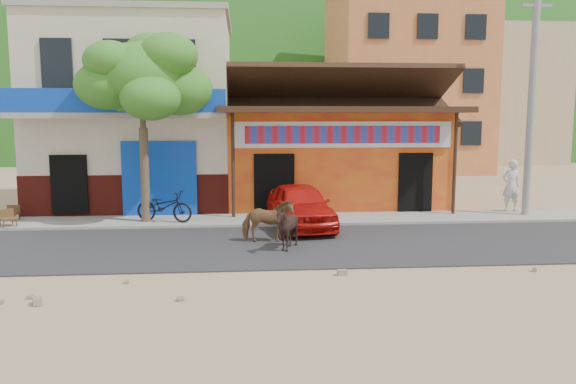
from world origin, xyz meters
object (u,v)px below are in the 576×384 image
Objects in this scene: cow_dark at (287,228)px; scooter at (164,206)px; tree at (143,128)px; pedestrian at (511,186)px; red_car at (300,205)px; cafe_chair_left at (11,207)px; cafe_chair_right at (7,211)px; utility_pole at (532,97)px; cow_tan at (268,221)px.

cow_dark is 0.61× the size of scooter.
tree is 3.25× the size of pedestrian.
pedestrian is at bearing 6.49° from red_car.
cafe_chair_right is at bearing -73.34° from cafe_chair_left.
utility_pole is 10.14m from cow_dark.
cow_dark is 3.01m from red_car.
pedestrian reaches higher than cafe_chair_left.
cafe_chair_right is (-8.33, 3.44, -0.02)m from cow_dark.
utility_pole reaches higher than red_car.
red_car is at bearing -41.39° from cafe_chair_right.
cafe_chair_left is (-9.28, 1.56, -0.16)m from red_car.
cow_tan is 0.74× the size of scooter.
tree is 6.74× the size of cafe_chair_left.
scooter is at bearing -178.52° from utility_pole.
cow_tan is 9.64m from pedestrian.
red_car is 7.96m from pedestrian.
pedestrian is 2.07× the size of cafe_chair_left.
scooter is at bearing -7.17° from cafe_chair_left.
cow_tan is (-9.02, -3.17, -3.49)m from utility_pole.
utility_pole is 8.25× the size of cafe_chair_right.
tree is 6.19× the size of cafe_chair_right.
pedestrian is at bearing 105.95° from utility_pole.
utility_pole is at bearing 92.02° from cow_dark.
scooter is 4.71m from cafe_chair_right.
red_car is at bearing 143.82° from cow_dark.
utility_pole is 8.99× the size of cafe_chair_left.
cow_dark is at bearing -26.99° from cafe_chair_left.
red_car is (4.88, -1.00, -2.39)m from tree.
scooter is 2.13× the size of cafe_chair_left.
red_car is 2.14× the size of scooter.
scooter is at bearing 160.98° from red_car.
tree is 4.30× the size of cow_tan.
cafe_chair_left is (-4.40, 0.56, -2.56)m from tree.
tree is 5.53m from red_car.
utility_pole reaches higher than cafe_chair_left.
utility_pole is 10.18m from cow_tan.
cafe_chair_right is at bearing -136.16° from cow_dark.
cafe_chair_left is at bearing 64.66° from cow_tan.
cafe_chair_left is (-5.00, 0.68, -0.05)m from scooter.
cafe_chair_left is at bearing -141.25° from cow_dark.
pedestrian is (8.82, 3.87, 0.41)m from cow_tan.
cafe_chair_right is at bearing 169.47° from red_car.
tree is 6.30m from cow_dark.
utility_pole is 12.70m from scooter.
utility_pole is (12.80, 0.20, 1.00)m from tree.
tree is at bearing 97.23° from scooter.
tree is 1.48× the size of red_car.
cafe_chair_right is at bearing 70.59° from cow_tan.
cow_tan is 1.07m from cow_dark.
tree is at bearing 161.08° from red_car.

